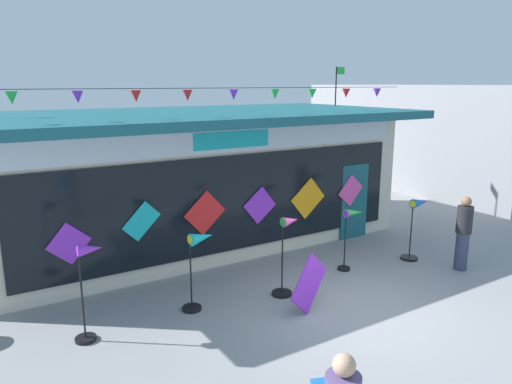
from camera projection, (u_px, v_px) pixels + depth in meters
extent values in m
plane|color=gray|center=(357.00, 309.00, 8.89)|extent=(80.00, 80.00, 0.00)
cube|color=beige|center=(190.00, 180.00, 12.58)|extent=(10.33, 4.43, 3.21)
cube|color=#195660|center=(197.00, 116.00, 11.76)|extent=(10.73, 5.51, 0.20)
cube|color=silver|center=(231.00, 140.00, 10.43)|extent=(9.50, 0.08, 0.54)
cube|color=#19B7BC|center=(232.00, 140.00, 10.41)|extent=(1.86, 0.04, 0.38)
cube|color=black|center=(232.00, 204.00, 10.76)|extent=(9.30, 0.06, 2.19)
cube|color=#195660|center=(354.00, 202.00, 12.77)|extent=(0.90, 0.07, 2.00)
cube|color=purple|center=(69.00, 244.00, 8.96)|extent=(0.84, 0.03, 0.84)
cube|color=#19B7BC|center=(141.00, 221.00, 9.64)|extent=(0.82, 0.03, 0.82)
cube|color=red|center=(205.00, 213.00, 10.37)|extent=(0.99, 0.03, 0.99)
cube|color=purple|center=(260.00, 205.00, 11.10)|extent=(0.89, 0.03, 0.89)
cube|color=orange|center=(308.00, 198.00, 11.84)|extent=(1.04, 0.03, 1.03)
cube|color=#EA4CA3|center=(350.00, 190.00, 12.56)|extent=(0.84, 0.03, 0.85)
cylinder|color=black|center=(233.00, 88.00, 10.09)|extent=(9.92, 0.01, 0.01)
cone|color=green|center=(12.00, 98.00, 7.94)|extent=(0.20, 0.20, 0.22)
cone|color=purple|center=(78.00, 97.00, 8.48)|extent=(0.20, 0.20, 0.22)
cone|color=red|center=(136.00, 96.00, 9.03)|extent=(0.20, 0.20, 0.22)
cone|color=red|center=(188.00, 95.00, 9.57)|extent=(0.20, 0.20, 0.22)
cone|color=purple|center=(234.00, 95.00, 10.12)|extent=(0.20, 0.20, 0.22)
cone|color=green|center=(275.00, 94.00, 10.66)|extent=(0.20, 0.20, 0.22)
cone|color=green|center=(312.00, 94.00, 11.21)|extent=(0.20, 0.20, 0.22)
cone|color=red|center=(346.00, 93.00, 11.75)|extent=(0.20, 0.20, 0.22)
cone|color=purple|center=(377.00, 93.00, 12.30)|extent=(0.20, 0.20, 0.22)
cylinder|color=black|center=(336.00, 86.00, 14.59)|extent=(0.04, 0.04, 1.17)
cube|color=green|center=(340.00, 71.00, 14.57)|extent=(0.32, 0.02, 0.22)
cylinder|color=black|center=(86.00, 339.00, 7.78)|extent=(0.34, 0.34, 0.06)
cylinder|color=black|center=(82.00, 297.00, 7.62)|extent=(0.03, 0.03, 1.53)
cone|color=purple|center=(90.00, 249.00, 7.55)|extent=(0.39, 0.23, 0.20)
cylinder|color=purple|center=(78.00, 251.00, 7.45)|extent=(0.03, 0.16, 0.16)
cylinder|color=black|center=(192.00, 308.00, 8.84)|extent=(0.36, 0.36, 0.06)
cylinder|color=black|center=(191.00, 275.00, 8.69)|extent=(0.03, 0.03, 1.36)
cone|color=#19B7BC|center=(202.00, 237.00, 8.67)|extent=(0.52, 0.31, 0.23)
cylinder|color=yellow|center=(190.00, 240.00, 8.54)|extent=(0.03, 0.16, 0.16)
cylinder|color=black|center=(282.00, 293.00, 9.47)|extent=(0.40, 0.40, 0.06)
cylinder|color=black|center=(282.00, 259.00, 9.31)|extent=(0.03, 0.03, 1.49)
cone|color=#EA4CA3|center=(291.00, 221.00, 9.24)|extent=(0.38, 0.23, 0.20)
cylinder|color=green|center=(283.00, 222.00, 9.14)|extent=(0.03, 0.16, 0.16)
cylinder|color=black|center=(344.00, 268.00, 10.73)|extent=(0.28, 0.28, 0.06)
cylinder|color=black|center=(345.00, 242.00, 10.59)|extent=(0.03, 0.03, 1.30)
cone|color=green|center=(354.00, 213.00, 10.56)|extent=(0.48, 0.30, 0.18)
cylinder|color=purple|center=(346.00, 214.00, 10.45)|extent=(0.03, 0.16, 0.16)
cylinder|color=black|center=(409.00, 258.00, 11.38)|extent=(0.40, 0.40, 0.06)
cylinder|color=black|center=(411.00, 232.00, 11.23)|extent=(0.03, 0.03, 1.36)
cone|color=blue|center=(421.00, 202.00, 11.22)|extent=(0.52, 0.22, 0.22)
cylinder|color=yellow|center=(413.00, 204.00, 11.08)|extent=(0.03, 0.16, 0.16)
sphere|color=tan|center=(344.00, 365.00, 4.38)|extent=(0.22, 0.22, 0.22)
cylinder|color=#333D56|center=(461.00, 251.00, 10.67)|extent=(0.28, 0.28, 0.86)
cylinder|color=#232328|center=(465.00, 220.00, 10.51)|extent=(0.34, 0.34, 0.60)
sphere|color=#8C6647|center=(466.00, 202.00, 10.42)|extent=(0.22, 0.22, 0.22)
cube|color=purple|center=(309.00, 283.00, 8.74)|extent=(1.03, 0.31, 1.03)
cube|color=#99999E|center=(435.00, 135.00, 19.55)|extent=(5.06, 9.88, 4.02)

